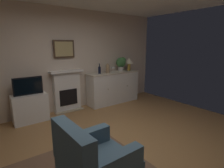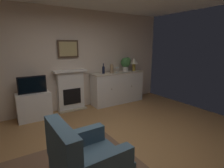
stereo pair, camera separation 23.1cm
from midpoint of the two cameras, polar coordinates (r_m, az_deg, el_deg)
The scene contains 14 objects.
ground_plane at distance 3.27m, azimuth 3.50°, elevation -21.03°, with size 6.24×4.90×0.10m, color #9E7042.
wall_rear at distance 4.91m, azimuth -13.15°, elevation 7.31°, with size 6.24×0.06×2.68m, color beige.
fireplace_unit at distance 4.93m, azimuth -11.75°, elevation -1.93°, with size 0.87×0.30×1.10m.
framed_picture at distance 4.83m, azimuth -12.53°, elevation 10.90°, with size 0.55×0.04×0.45m.
sideboard_cabinet at distance 5.44m, azimuth 3.01°, elevation -1.13°, with size 1.66×0.49×0.95m.
table_lamp at distance 5.70m, azimuth 8.22°, elevation 7.03°, with size 0.26×0.26×0.40m.
wine_bottle at distance 5.08m, azimuth -1.46°, elevation 4.54°, with size 0.08×0.08×0.29m.
wine_glass_left at distance 5.25m, azimuth 2.69°, elevation 4.95°, with size 0.07×0.07×0.16m.
wine_glass_center at distance 5.36m, azimuth 3.28°, elevation 5.10°, with size 0.07×0.07×0.16m.
vase_decorative at distance 5.16m, azimuth 1.18°, elevation 5.03°, with size 0.11×0.11×0.28m.
tv_cabinet at distance 4.61m, azimuth -22.36°, elevation -6.56°, with size 0.75×0.42×0.65m.
tv_set at distance 4.45m, azimuth -22.86°, elevation -0.24°, with size 0.62×0.07×0.40m.
potted_plant_small at distance 5.56m, azimuth 5.66°, elevation 6.72°, with size 0.30×0.30×0.43m.
armchair at distance 2.32m, azimuth -5.47°, elevation -23.77°, with size 0.83×0.80×0.92m.
Camera 2 is at (-1.52, -2.26, 1.75)m, focal length 28.58 mm.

